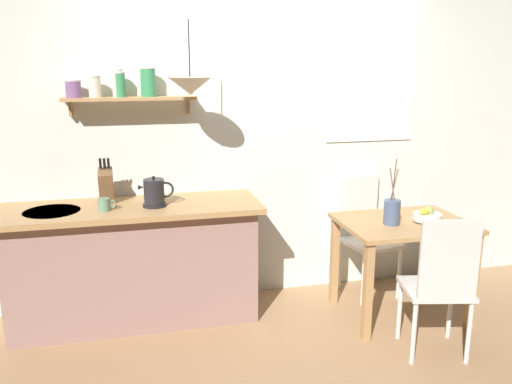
{
  "coord_description": "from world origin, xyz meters",
  "views": [
    {
      "loc": [
        -0.99,
        -3.45,
        1.89
      ],
      "look_at": [
        -0.1,
        0.25,
        0.95
      ],
      "focal_mm": 37.36,
      "sensor_mm": 36.0,
      "label": 1
    }
  ],
  "objects_px": {
    "dining_chair_near": "(441,281)",
    "twig_vase": "(392,212)",
    "dining_table": "(403,238)",
    "pendant_lamp": "(190,86)",
    "dining_chair_far": "(365,230)",
    "knife_block": "(106,185)",
    "coffee_mug_by_sink": "(105,205)",
    "electric_kettle": "(155,193)",
    "fruit_bowl": "(427,216)"
  },
  "relations": [
    {
      "from": "electric_kettle",
      "to": "pendant_lamp",
      "type": "relative_size",
      "value": 0.51
    },
    {
      "from": "twig_vase",
      "to": "knife_block",
      "type": "height_order",
      "value": "knife_block"
    },
    {
      "from": "electric_kettle",
      "to": "coffee_mug_by_sink",
      "type": "height_order",
      "value": "electric_kettle"
    },
    {
      "from": "fruit_bowl",
      "to": "twig_vase",
      "type": "height_order",
      "value": "twig_vase"
    },
    {
      "from": "dining_chair_far",
      "to": "knife_block",
      "type": "bearing_deg",
      "value": -179.69
    },
    {
      "from": "dining_chair_far",
      "to": "pendant_lamp",
      "type": "height_order",
      "value": "pendant_lamp"
    },
    {
      "from": "twig_vase",
      "to": "coffee_mug_by_sink",
      "type": "distance_m",
      "value": 2.02
    },
    {
      "from": "pendant_lamp",
      "to": "dining_chair_near",
      "type": "bearing_deg",
      "value": -29.86
    },
    {
      "from": "coffee_mug_by_sink",
      "to": "dining_chair_far",
      "type": "bearing_deg",
      "value": 6.11
    },
    {
      "from": "fruit_bowl",
      "to": "coffee_mug_by_sink",
      "type": "bearing_deg",
      "value": 172.21
    },
    {
      "from": "dining_table",
      "to": "electric_kettle",
      "type": "bearing_deg",
      "value": 170.5
    },
    {
      "from": "coffee_mug_by_sink",
      "to": "pendant_lamp",
      "type": "xyz_separation_m",
      "value": [
        0.6,
        -0.04,
        0.79
      ]
    },
    {
      "from": "dining_chair_near",
      "to": "fruit_bowl",
      "type": "relative_size",
      "value": 4.67
    },
    {
      "from": "dining_table",
      "to": "twig_vase",
      "type": "xyz_separation_m",
      "value": [
        -0.13,
        -0.04,
        0.22
      ]
    },
    {
      "from": "fruit_bowl",
      "to": "twig_vase",
      "type": "relative_size",
      "value": 0.43
    },
    {
      "from": "twig_vase",
      "to": "pendant_lamp",
      "type": "xyz_separation_m",
      "value": [
        -1.39,
        0.26,
        0.89
      ]
    },
    {
      "from": "fruit_bowl",
      "to": "dining_chair_far",
      "type": "bearing_deg",
      "value": 113.65
    },
    {
      "from": "coffee_mug_by_sink",
      "to": "dining_chair_near",
      "type": "bearing_deg",
      "value": -23.0
    },
    {
      "from": "dining_chair_near",
      "to": "knife_block",
      "type": "bearing_deg",
      "value": 152.17
    },
    {
      "from": "twig_vase",
      "to": "electric_kettle",
      "type": "distance_m",
      "value": 1.7
    },
    {
      "from": "electric_kettle",
      "to": "coffee_mug_by_sink",
      "type": "bearing_deg",
      "value": -173.47
    },
    {
      "from": "fruit_bowl",
      "to": "electric_kettle",
      "type": "bearing_deg",
      "value": 169.74
    },
    {
      "from": "dining_chair_near",
      "to": "coffee_mug_by_sink",
      "type": "relative_size",
      "value": 7.85
    },
    {
      "from": "dining_table",
      "to": "twig_vase",
      "type": "bearing_deg",
      "value": -160.9
    },
    {
      "from": "knife_block",
      "to": "coffee_mug_by_sink",
      "type": "relative_size",
      "value": 2.72
    },
    {
      "from": "dining_chair_far",
      "to": "coffee_mug_by_sink",
      "type": "height_order",
      "value": "coffee_mug_by_sink"
    },
    {
      "from": "fruit_bowl",
      "to": "knife_block",
      "type": "height_order",
      "value": "knife_block"
    },
    {
      "from": "dining_table",
      "to": "electric_kettle",
      "type": "relative_size",
      "value": 3.71
    },
    {
      "from": "coffee_mug_by_sink",
      "to": "dining_table",
      "type": "bearing_deg",
      "value": -6.96
    },
    {
      "from": "fruit_bowl",
      "to": "knife_block",
      "type": "relative_size",
      "value": 0.62
    },
    {
      "from": "dining_table",
      "to": "dining_chair_near",
      "type": "xyz_separation_m",
      "value": [
        -0.06,
        -0.62,
        -0.08
      ]
    },
    {
      "from": "electric_kettle",
      "to": "knife_block",
      "type": "xyz_separation_m",
      "value": [
        -0.33,
        0.17,
        0.04
      ]
    },
    {
      "from": "twig_vase",
      "to": "pendant_lamp",
      "type": "relative_size",
      "value": 0.99
    },
    {
      "from": "dining_chair_near",
      "to": "twig_vase",
      "type": "distance_m",
      "value": 0.65
    },
    {
      "from": "dining_table",
      "to": "coffee_mug_by_sink",
      "type": "height_order",
      "value": "coffee_mug_by_sink"
    },
    {
      "from": "knife_block",
      "to": "coffee_mug_by_sink",
      "type": "bearing_deg",
      "value": -92.61
    },
    {
      "from": "dining_table",
      "to": "dining_chair_near",
      "type": "distance_m",
      "value": 0.63
    },
    {
      "from": "dining_chair_near",
      "to": "dining_chair_far",
      "type": "xyz_separation_m",
      "value": [
        -0.01,
        1.09,
        -0.0
      ]
    },
    {
      "from": "dining_chair_near",
      "to": "coffee_mug_by_sink",
      "type": "distance_m",
      "value": 2.28
    },
    {
      "from": "dining_chair_near",
      "to": "twig_vase",
      "type": "xyz_separation_m",
      "value": [
        -0.06,
        0.57,
        0.3
      ]
    },
    {
      "from": "fruit_bowl",
      "to": "twig_vase",
      "type": "xyz_separation_m",
      "value": [
        -0.28,
        0.01,
        0.05
      ]
    },
    {
      "from": "dining_chair_far",
      "to": "knife_block",
      "type": "distance_m",
      "value": 2.1
    },
    {
      "from": "dining_table",
      "to": "dining_chair_near",
      "type": "bearing_deg",
      "value": -95.79
    },
    {
      "from": "dining_chair_near",
      "to": "fruit_bowl",
      "type": "height_order",
      "value": "dining_chair_near"
    },
    {
      "from": "dining_table",
      "to": "twig_vase",
      "type": "relative_size",
      "value": 1.91
    },
    {
      "from": "dining_table",
      "to": "knife_block",
      "type": "xyz_separation_m",
      "value": [
        -2.12,
        0.47,
        0.41
      ]
    },
    {
      "from": "fruit_bowl",
      "to": "pendant_lamp",
      "type": "height_order",
      "value": "pendant_lamp"
    },
    {
      "from": "dining_table",
      "to": "pendant_lamp",
      "type": "relative_size",
      "value": 1.9
    },
    {
      "from": "electric_kettle",
      "to": "dining_table",
      "type": "bearing_deg",
      "value": -9.5
    },
    {
      "from": "coffee_mug_by_sink",
      "to": "twig_vase",
      "type": "bearing_deg",
      "value": -8.62
    }
  ]
}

